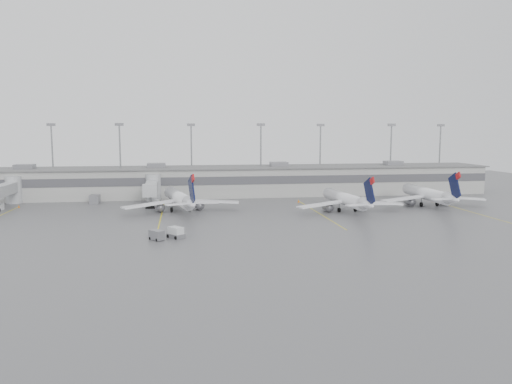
{
  "coord_description": "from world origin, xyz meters",
  "views": [
    {
      "loc": [
        -12.64,
        -84.16,
        18.49
      ],
      "look_at": [
        3.28,
        24.0,
        5.0
      ],
      "focal_mm": 35.0,
      "sensor_mm": 36.0,
      "label": 1
    }
  ],
  "objects": [
    {
      "name": "gse_uld_c",
      "position": [
        29.1,
        41.85,
        0.88
      ],
      "size": [
        2.63,
        1.9,
        1.75
      ],
      "primitive_type": "cube",
      "rotation": [
        0.0,
        0.0,
        0.1
      ],
      "color": "silver",
      "rests_on": "ground"
    },
    {
      "name": "gse_uld_b",
      "position": [
        -19.57,
        40.26,
        0.8
      ],
      "size": [
        2.47,
        1.86,
        1.59
      ],
      "primitive_type": "cube",
      "rotation": [
        0.0,
        0.0,
        -0.17
      ],
      "color": "silver",
      "rests_on": "ground"
    },
    {
      "name": "ground",
      "position": [
        0.0,
        0.0,
        0.0
      ],
      "size": [
        260.0,
        260.0,
        0.0
      ],
      "primitive_type": "plane",
      "color": "#4F4E51",
      "rests_on": "ground"
    },
    {
      "name": "jet_mid_right",
      "position": [
        24.41,
        24.75,
        2.87
      ],
      "size": [
        25.36,
        28.52,
        9.22
      ],
      "rotation": [
        0.0,
        0.0,
        0.08
      ],
      "color": "white",
      "rests_on": "ground"
    },
    {
      "name": "light_masts",
      "position": [
        0.0,
        63.75,
        12.03
      ],
      "size": [
        142.4,
        8.0,
        20.6
      ],
      "color": "gray",
      "rests_on": "ground"
    },
    {
      "name": "baggage_cart",
      "position": [
        -17.26,
        0.49,
        0.89
      ],
      "size": [
        2.84,
        3.01,
        1.7
      ],
      "rotation": [
        0.0,
        0.0,
        0.69
      ],
      "color": "slate",
      "rests_on": "ground"
    },
    {
      "name": "cone_c",
      "position": [
        16.89,
        40.7,
        0.39
      ],
      "size": [
        0.49,
        0.49,
        0.78
      ],
      "primitive_type": "cone",
      "color": "orange",
      "rests_on": "ground"
    },
    {
      "name": "jet_far_right",
      "position": [
        47.09,
        29.88,
        2.99
      ],
      "size": [
        26.53,
        29.73,
        9.62
      ],
      "rotation": [
        0.0,
        0.0,
        -0.02
      ],
      "color": "white",
      "rests_on": "ground"
    },
    {
      "name": "jet_bridge_right",
      "position": [
        -20.5,
        45.72,
        3.87
      ],
      "size": [
        4.0,
        17.2,
        7.0
      ],
      "color": "#9FA1A4",
      "rests_on": "ground"
    },
    {
      "name": "cone_d",
      "position": [
        52.37,
        37.46,
        0.38
      ],
      "size": [
        0.47,
        0.47,
        0.75
      ],
      "primitive_type": "cone",
      "color": "orange",
      "rests_on": "ground"
    },
    {
      "name": "gse_loader",
      "position": [
        -34.96,
        46.03,
        1.13
      ],
      "size": [
        2.31,
        3.65,
        2.26
      ],
      "primitive_type": "cube",
      "rotation": [
        0.0,
        0.0,
        -0.01
      ],
      "color": "slate",
      "rests_on": "ground"
    },
    {
      "name": "terminal",
      "position": [
        -0.01,
        57.98,
        4.17
      ],
      "size": [
        152.0,
        17.0,
        9.45
      ],
      "color": "#9B9B96",
      "rests_on": "ground"
    },
    {
      "name": "baggage_tug",
      "position": [
        -14.06,
        1.69,
        0.76
      ],
      "size": [
        3.33,
        3.5,
        1.94
      ],
      "rotation": [
        0.0,
        0.0,
        0.69
      ],
      "color": "silver",
      "rests_on": "ground"
    },
    {
      "name": "jet_bridge_left",
      "position": [
        -55.5,
        45.72,
        3.87
      ],
      "size": [
        4.0,
        17.2,
        7.0
      ],
      "color": "#9FA1A4",
      "rests_on": "ground"
    },
    {
      "name": "cone_b",
      "position": [
        -18.32,
        40.61,
        0.34
      ],
      "size": [
        0.42,
        0.42,
        0.67
      ],
      "primitive_type": "cone",
      "color": "orange",
      "rests_on": "ground"
    },
    {
      "name": "cone_a",
      "position": [
        -51.94,
        41.67,
        0.36
      ],
      "size": [
        0.45,
        0.45,
        0.71
      ],
      "primitive_type": "cone",
      "color": "orange",
      "rests_on": "ground"
    },
    {
      "name": "stand_markings",
      "position": [
        -0.0,
        24.0,
        0.01
      ],
      "size": [
        105.25,
        40.0,
        0.01
      ],
      "color": "#D6C50C",
      "rests_on": "ground"
    },
    {
      "name": "jet_mid_left",
      "position": [
        -13.41,
        30.68,
        3.04
      ],
      "size": [
        26.45,
        29.95,
        9.79
      ],
      "rotation": [
        0.0,
        0.0,
        0.2
      ],
      "color": "white",
      "rests_on": "ground"
    }
  ]
}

